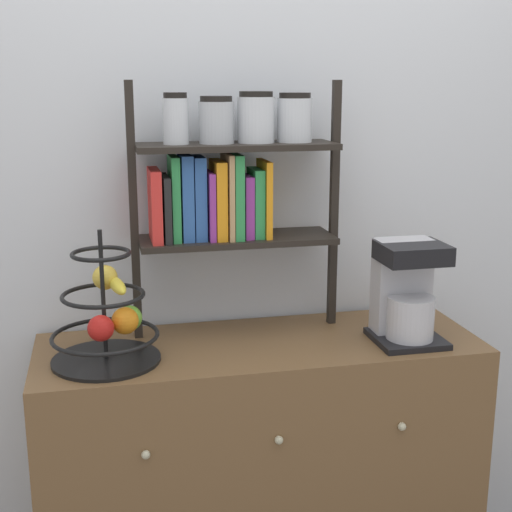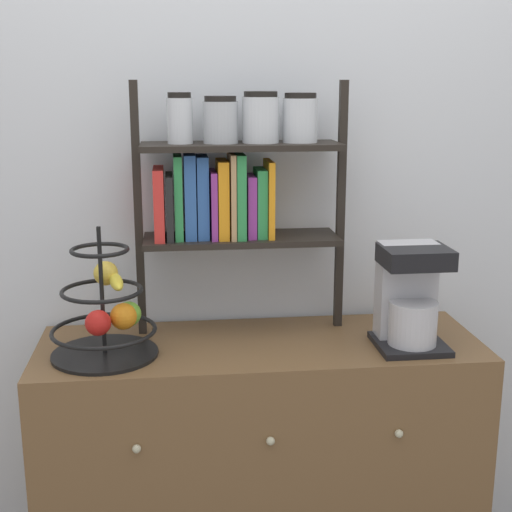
% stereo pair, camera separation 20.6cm
% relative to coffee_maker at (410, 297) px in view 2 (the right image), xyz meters
% --- Properties ---
extents(wall_back, '(7.00, 0.05, 2.60)m').
position_rel_coffee_maker_xyz_m(wall_back, '(-0.43, 0.34, 0.25)').
color(wall_back, silver).
rests_on(wall_back, ground_plane).
extents(sideboard, '(1.32, 0.47, 0.91)m').
position_rel_coffee_maker_xyz_m(sideboard, '(-0.43, 0.07, -0.60)').
color(sideboard, brown).
rests_on(sideboard, ground_plane).
extents(coffee_maker, '(0.20, 0.20, 0.30)m').
position_rel_coffee_maker_xyz_m(coffee_maker, '(0.00, 0.00, 0.00)').
color(coffee_maker, black).
rests_on(coffee_maker, sideboard).
extents(fruit_stand, '(0.30, 0.30, 0.37)m').
position_rel_coffee_maker_xyz_m(fruit_stand, '(-0.87, 0.02, -0.03)').
color(fruit_stand, black).
rests_on(fruit_stand, sideboard).
extents(shelf_hutch, '(0.64, 0.20, 0.76)m').
position_rel_coffee_maker_xyz_m(shelf_hutch, '(-0.51, 0.20, 0.33)').
color(shelf_hutch, black).
rests_on(shelf_hutch, sideboard).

